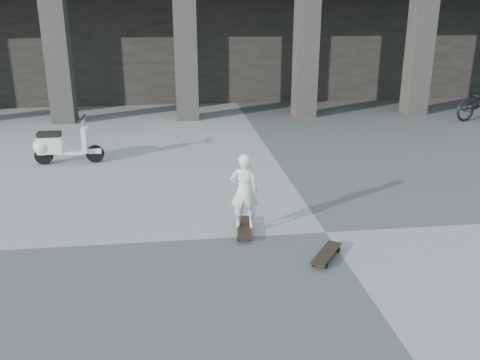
{
  "coord_description": "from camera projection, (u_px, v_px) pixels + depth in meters",
  "views": [
    {
      "loc": [
        -2.15,
        -6.68,
        3.16
      ],
      "look_at": [
        -1.2,
        0.67,
        0.65
      ],
      "focal_mm": 38.0,
      "sensor_mm": 36.0,
      "label": 1
    }
  ],
  "objects": [
    {
      "name": "ground",
      "position": [
        326.0,
        232.0,
        7.54
      ],
      "size": [
        90.0,
        90.0,
        0.0
      ],
      "primitive_type": "plane",
      "color": "#484845",
      "rests_on": "ground"
    },
    {
      "name": "colonnade",
      "position": [
        228.0,
        12.0,
        19.51
      ],
      "size": [
        28.0,
        8.82,
        6.0
      ],
      "color": "black",
      "rests_on": "ground"
    },
    {
      "name": "longboard",
      "position": [
        244.0,
        228.0,
        7.54
      ],
      "size": [
        0.31,
        0.88,
        0.09
      ],
      "rotation": [
        0.0,
        0.0,
        1.44
      ],
      "color": "black",
      "rests_on": "ground"
    },
    {
      "name": "skateboard_spare",
      "position": [
        326.0,
        254.0,
        6.73
      ],
      "size": [
        0.59,
        0.74,
        0.09
      ],
      "rotation": [
        0.0,
        0.0,
        0.96
      ],
      "color": "black",
      "rests_on": "ground"
    },
    {
      "name": "child",
      "position": [
        244.0,
        191.0,
        7.35
      ],
      "size": [
        0.46,
        0.35,
        1.12
      ],
      "primitive_type": "imported",
      "rotation": [
        0.0,
        0.0,
        2.92
      ],
      "color": "silver",
      "rests_on": "longboard"
    },
    {
      "name": "scooter",
      "position": [
        56.0,
        146.0,
        10.77
      ],
      "size": [
        1.45,
        0.47,
        1.01
      ],
      "rotation": [
        0.0,
        0.0,
        0.0
      ],
      "color": "black",
      "rests_on": "ground"
    }
  ]
}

